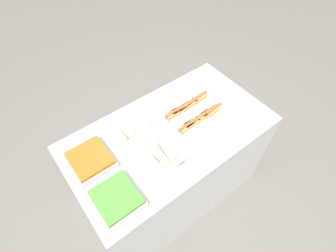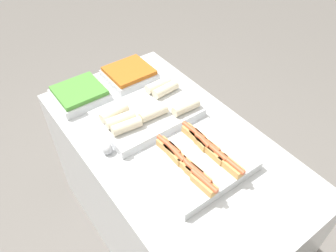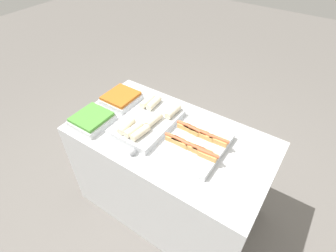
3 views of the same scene
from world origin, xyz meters
name	(u,v)px [view 3 (image 3 of 3)]	position (x,y,z in m)	size (l,w,h in m)	color
ground_plane	(170,203)	(0.00, 0.00, 0.00)	(12.00, 12.00, 0.00)	slate
counter	(170,173)	(0.00, 0.00, 0.43)	(1.46, 0.80, 0.87)	silver
tray_hotdogs	(196,143)	(0.21, 0.00, 0.91)	(0.39, 0.44, 0.10)	silver
tray_wraps	(148,121)	(-0.20, 0.00, 0.91)	(0.35, 0.51, 0.10)	silver
tray_side_front	(92,120)	(-0.55, -0.22, 0.91)	(0.25, 0.27, 0.07)	silver
tray_side_back	(121,98)	(-0.55, 0.11, 0.91)	(0.25, 0.27, 0.07)	silver
serving_spoon_near	(130,151)	(-0.12, -0.29, 0.89)	(0.26, 0.05, 0.05)	#B2B5BA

